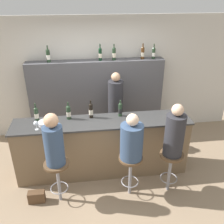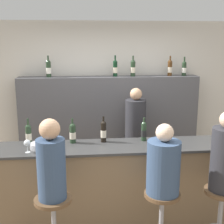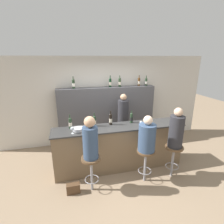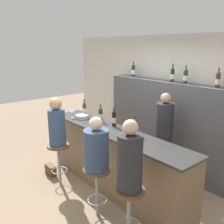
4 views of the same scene
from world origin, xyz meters
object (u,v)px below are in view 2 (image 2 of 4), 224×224
object	(u,v)px
bar_stool_middle	(162,207)
bartender	(135,145)
wine_bottle_backbar_2	(133,68)
bar_stool_left	(53,212)
guest_seated_left	(51,164)
wine_glass_0	(27,143)
wine_bottle_backbar_0	(49,68)
wine_bottle_counter_1	(73,133)
guest_seated_middle	(163,165)
wine_bottle_backbar_1	(115,68)
wine_bottle_counter_3	(144,131)
bar_stool_right	(221,203)
wine_glass_1	(159,140)
wine_bottle_backbar_4	(184,68)
wine_bottle_counter_0	(29,134)
wine_bottle_counter_2	(103,131)
metal_bowl	(41,146)
wine_bottle_backbar_3	(170,68)

from	to	relation	value
bar_stool_middle	bartender	size ratio (longest dim) A/B	0.45
wine_bottle_backbar_2	bartender	bearing A→B (deg)	-93.57
wine_bottle_backbar_2	bar_stool_middle	xyz separation A→B (m)	(0.00, -1.95, -1.30)
bar_stool_left	bar_stool_middle	distance (m)	1.13
guest_seated_left	wine_glass_0	bearing A→B (deg)	122.55
wine_bottle_backbar_0	wine_bottle_backbar_2	size ratio (longest dim) A/B	1.03
wine_bottle_counter_1	wine_glass_0	world-z (taller)	wine_bottle_counter_1
guest_seated_middle	wine_bottle_backbar_1	bearing A→B (deg)	98.34
wine_bottle_counter_3	bar_stool_right	world-z (taller)	wine_bottle_counter_3
wine_glass_1	wine_bottle_backbar_1	bearing A→B (deg)	103.56
bar_stool_middle	wine_bottle_backbar_4	bearing A→B (deg)	67.05
wine_bottle_counter_0	wine_glass_0	world-z (taller)	wine_bottle_counter_0
wine_bottle_counter_1	wine_bottle_backbar_2	bearing A→B (deg)	51.35
wine_glass_0	wine_bottle_backbar_4	bearing A→B (deg)	32.97
wine_glass_1	guest_seated_middle	bearing A→B (deg)	-98.20
bar_stool_middle	guest_seated_left	bearing A→B (deg)	180.00
wine_bottle_counter_1	wine_glass_0	xyz separation A→B (m)	(-0.50, -0.30, -0.02)
guest_seated_left	bartender	xyz separation A→B (m)	(1.10, 1.47, -0.35)
wine_bottle_counter_2	wine_bottle_backbar_1	size ratio (longest dim) A/B	0.99
wine_glass_0	guest_seated_left	size ratio (longest dim) A/B	0.18
metal_bowl	bartender	distance (m)	1.57
wine_glass_0	bar_stool_left	world-z (taller)	wine_glass_0
metal_bowl	guest_seated_left	distance (m)	0.64
wine_glass_0	bartender	size ratio (longest dim) A/B	0.09
wine_glass_0	metal_bowl	world-z (taller)	wine_glass_0
wine_bottle_backbar_1	bar_stool_middle	world-z (taller)	wine_bottle_backbar_1
wine_bottle_counter_1	guest_seated_left	distance (m)	0.81
wine_bottle_backbar_3	metal_bowl	size ratio (longest dim) A/B	1.27
wine_bottle_backbar_3	bar_stool_left	distance (m)	2.91
guest_seated_left	bar_stool_right	distance (m)	1.87
guest_seated_middle	bartender	xyz separation A→B (m)	(-0.03, 1.47, -0.29)
wine_bottle_counter_2	metal_bowl	size ratio (longest dim) A/B	1.31
wine_bottle_backbar_3	bar_stool_middle	size ratio (longest dim) A/B	0.43
wine_bottle_backbar_1	guest_seated_left	xyz separation A→B (m)	(-0.85, -1.95, -0.76)
wine_bottle_counter_2	guest_seated_left	xyz separation A→B (m)	(-0.58, -0.78, -0.09)
wine_bottle_counter_0	wine_bottle_backbar_4	size ratio (longest dim) A/B	1.07
wine_bottle_backbar_1	wine_bottle_backbar_4	xyz separation A→B (m)	(1.11, -0.00, -0.01)
wine_bottle_counter_0	guest_seated_middle	bearing A→B (deg)	-27.86
wine_bottle_backbar_0	wine_bottle_backbar_4	world-z (taller)	wine_bottle_backbar_0
wine_bottle_backbar_3	wine_bottle_backbar_4	bearing A→B (deg)	0.00
wine_bottle_counter_3	wine_bottle_counter_1	bearing A→B (deg)	-180.00
wine_glass_1	guest_seated_left	size ratio (longest dim) A/B	0.17
wine_bottle_backbar_0	wine_bottle_counter_2	bearing A→B (deg)	-57.17
wine_glass_0	guest_seated_middle	world-z (taller)	guest_seated_middle
wine_bottle_counter_1	guest_seated_middle	bearing A→B (deg)	-39.62
guest_seated_middle	bar_stool_right	bearing A→B (deg)	0.00
wine_bottle_counter_1	bar_stool_middle	world-z (taller)	wine_bottle_counter_1
bar_stool_middle	bar_stool_right	xyz separation A→B (m)	(0.66, 0.00, 0.00)
wine_bottle_counter_3	guest_seated_left	bearing A→B (deg)	-144.34
wine_bottle_backbar_1	bar_stool_middle	distance (m)	2.36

